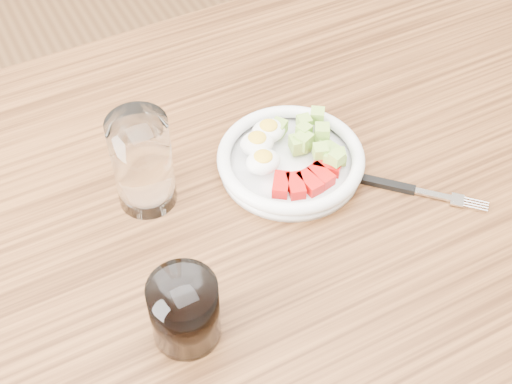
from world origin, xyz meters
TOP-DOWN VIEW (x-y plane):
  - dining_table at (0.00, 0.00)m, footprint 1.50×0.90m
  - bowl at (0.06, 0.05)m, footprint 0.20×0.20m
  - fork at (0.18, -0.05)m, footprint 0.14×0.14m
  - water_glass at (-0.13, 0.09)m, footprint 0.08×0.08m
  - coffee_glass at (-0.17, -0.12)m, footprint 0.08×0.08m

SIDE VIEW (x-z plane):
  - dining_table at x=0.00m, z-range 0.28..1.05m
  - fork at x=0.18m, z-range 0.77..0.78m
  - bowl at x=0.06m, z-range 0.76..0.81m
  - coffee_glass at x=-0.17m, z-range 0.77..0.86m
  - water_glass at x=-0.13m, z-range 0.77..0.91m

